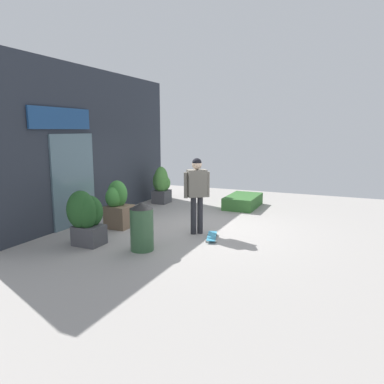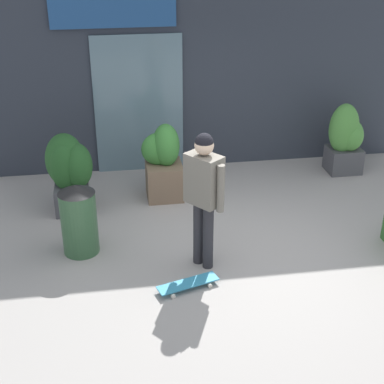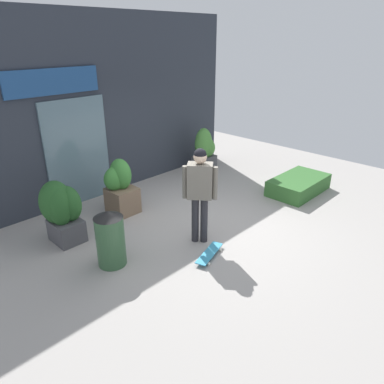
{
  "view_description": "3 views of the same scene",
  "coord_description": "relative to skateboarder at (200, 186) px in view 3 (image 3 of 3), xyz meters",
  "views": [
    {
      "loc": [
        -7.95,
        -3.41,
        2.39
      ],
      "look_at": [
        -0.57,
        -0.18,
        1.0
      ],
      "focal_mm": 33.85,
      "sensor_mm": 36.0,
      "label": 1
    },
    {
      "loc": [
        -1.49,
        -6.16,
        4.01
      ],
      "look_at": [
        -0.57,
        -0.18,
        1.0
      ],
      "focal_mm": 52.93,
      "sensor_mm": 36.0,
      "label": 2
    },
    {
      "loc": [
        -4.65,
        -4.11,
        3.48
      ],
      "look_at": [
        -0.57,
        -0.18,
        1.0
      ],
      "focal_mm": 33.69,
      "sensor_mm": 36.0,
      "label": 3
    }
  ],
  "objects": [
    {
      "name": "skateboarder",
      "position": [
        0.0,
        0.0,
        0.0
      ],
      "size": [
        0.47,
        0.5,
        1.76
      ],
      "rotation": [
        0.0,
        0.0,
        -2.47
      ],
      "color": "#28282D",
      "rests_on": "ground_plane"
    },
    {
      "name": "hedge_ledge",
      "position": [
        3.29,
        -0.18,
        -0.9
      ],
      "size": [
        1.56,
        0.9,
        0.37
      ],
      "primitive_type": "cube",
      "color": "#33662D",
      "rests_on": "ground_plane"
    },
    {
      "name": "planter_box_left",
      "position": [
        -1.68,
        1.8,
        -0.45
      ],
      "size": [
        0.68,
        0.72,
        1.16
      ],
      "color": "#47474C",
      "rests_on": "ground_plane"
    },
    {
      "name": "building_facade",
      "position": [
        0.4,
        3.23,
        0.89
      ],
      "size": [
        7.11,
        0.31,
        3.99
      ],
      "color": "#2D333D",
      "rests_on": "ground_plane"
    },
    {
      "name": "planter_box_mid",
      "position": [
        -0.27,
        2.01,
        -0.46
      ],
      "size": [
        0.61,
        0.61,
        1.17
      ],
      "color": "brown",
      "rests_on": "ground_plane"
    },
    {
      "name": "planter_box_right",
      "position": [
        2.85,
        2.48,
        -0.46
      ],
      "size": [
        0.59,
        0.59,
        1.21
      ],
      "color": "#47474C",
      "rests_on": "ground_plane"
    },
    {
      "name": "skateboard",
      "position": [
        -0.26,
        -0.47,
        -1.02
      ],
      "size": [
        0.77,
        0.4,
        0.08
      ],
      "rotation": [
        0.0,
        0.0,
        -2.84
      ],
      "color": "teal",
      "rests_on": "ground_plane"
    },
    {
      "name": "ground_plane",
      "position": [
        0.44,
        0.24,
        -1.09
      ],
      "size": [
        12.0,
        12.0,
        0.0
      ],
      "primitive_type": "plane",
      "color": "#9E9993"
    },
    {
      "name": "trash_bin",
      "position": [
        -1.52,
        0.55,
        -0.6
      ],
      "size": [
        0.47,
        0.47,
        0.97
      ],
      "color": "#335938",
      "rests_on": "ground_plane"
    }
  ]
}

